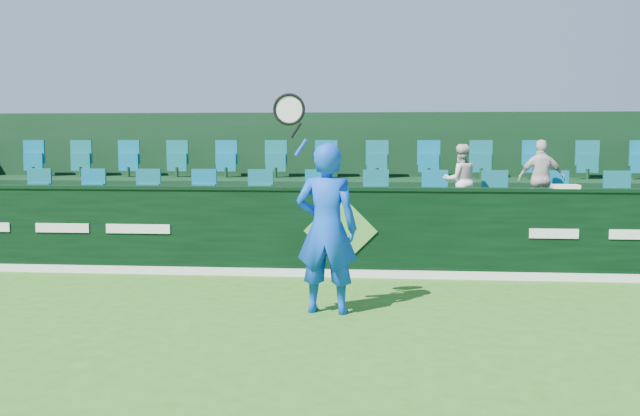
# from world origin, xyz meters

# --- Properties ---
(ground) EXTENTS (60.00, 60.00, 0.00)m
(ground) POSITION_xyz_m (0.00, 0.00, 0.00)
(ground) COLOR #2C6417
(ground) RESTS_ON ground
(sponsor_hoarding) EXTENTS (16.00, 0.25, 1.35)m
(sponsor_hoarding) POSITION_xyz_m (0.00, 4.00, 0.67)
(sponsor_hoarding) COLOR black
(sponsor_hoarding) RESTS_ON ground
(stand_tier_front) EXTENTS (16.00, 2.00, 0.80)m
(stand_tier_front) POSITION_xyz_m (0.00, 5.10, 0.40)
(stand_tier_front) COLOR black
(stand_tier_front) RESTS_ON ground
(stand_tier_back) EXTENTS (16.00, 1.80, 1.30)m
(stand_tier_back) POSITION_xyz_m (0.00, 7.00, 0.65)
(stand_tier_back) COLOR black
(stand_tier_back) RESTS_ON ground
(stand_rear) EXTENTS (16.00, 4.10, 2.60)m
(stand_rear) POSITION_xyz_m (0.00, 7.44, 1.22)
(stand_rear) COLOR black
(stand_rear) RESTS_ON ground
(seat_row_front) EXTENTS (13.50, 0.50, 0.60)m
(seat_row_front) POSITION_xyz_m (0.00, 5.50, 1.10)
(seat_row_front) COLOR #096789
(seat_row_front) RESTS_ON stand_tier_front
(seat_row_back) EXTENTS (13.50, 0.50, 0.60)m
(seat_row_back) POSITION_xyz_m (0.00, 7.30, 1.60)
(seat_row_back) COLOR #096789
(seat_row_back) RESTS_ON stand_tier_back
(tennis_player) EXTENTS (1.09, 0.57, 2.67)m
(tennis_player) POSITION_xyz_m (-0.04, 1.73, 1.02)
(tennis_player) COLOR blue
(tennis_player) RESTS_ON ground
(spectator_left) EXTENTS (0.66, 0.56, 1.18)m
(spectator_left) POSITION_xyz_m (1.88, 5.12, 1.39)
(spectator_left) COLOR silver
(spectator_left) RESTS_ON stand_tier_front
(spectator_middle) EXTENTS (0.74, 0.32, 1.25)m
(spectator_middle) POSITION_xyz_m (3.16, 5.12, 1.43)
(spectator_middle) COLOR silver
(spectator_middle) RESTS_ON stand_tier_front
(towel) EXTENTS (0.37, 0.24, 0.06)m
(towel) POSITION_xyz_m (3.27, 4.00, 1.38)
(towel) COLOR white
(towel) RESTS_ON sponsor_hoarding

